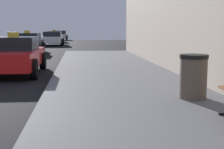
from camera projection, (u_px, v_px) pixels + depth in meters
The scene contains 7 objects.
sidewalk at pixel (160, 128), 4.84m from camera, with size 4.00×32.00×0.15m, color #5B5B60.
trash_bin at pixel (193, 76), 6.48m from camera, with size 0.57×0.57×0.89m.
car_red at pixel (13, 55), 11.11m from camera, with size 1.94×4.07×1.43m.
car_black at pixel (27, 43), 20.62m from camera, with size 1.93×4.35×1.43m.
car_white at pixel (52, 38), 30.11m from camera, with size 2.01×4.49×1.27m.
car_yellow at pixel (54, 37), 37.11m from camera, with size 1.94×4.13×1.43m.
car_silver at pixel (60, 35), 44.42m from camera, with size 2.05×4.31×1.27m.
Camera 1 is at (2.79, -4.58, 1.55)m, focal length 51.66 mm.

